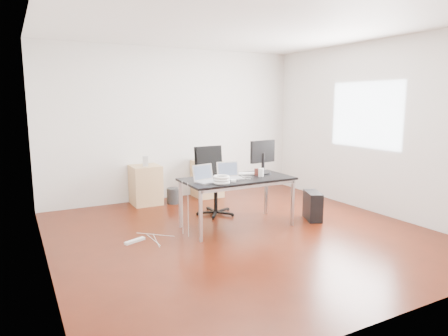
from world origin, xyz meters
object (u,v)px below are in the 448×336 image
desk (237,181)px  office_chair (213,177)px  filing_cabinet_left (146,185)px  pc_tower (313,206)px  filing_cabinet_right (207,179)px

desk → office_chair: office_chair is taller
filing_cabinet_left → pc_tower: 2.95m
desk → filing_cabinet_left: 2.09m
desk → filing_cabinet_right: (0.44, 1.91, -0.33)m
filing_cabinet_left → filing_cabinet_right: 1.23m
filing_cabinet_right → pc_tower: filing_cabinet_right is taller
office_chair → filing_cabinet_right: bearing=68.1°
filing_cabinet_right → pc_tower: 2.31m
office_chair → pc_tower: size_ratio=2.40×
filing_cabinet_left → filing_cabinet_right: (1.23, 0.00, 0.00)m
office_chair → filing_cabinet_left: 1.39m
office_chair → pc_tower: office_chair is taller
office_chair → filing_cabinet_right: (0.43, 1.11, -0.26)m
office_chair → pc_tower: bearing=-42.1°
pc_tower → filing_cabinet_right: bearing=134.2°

